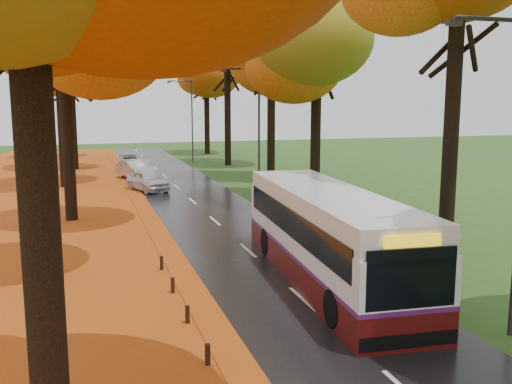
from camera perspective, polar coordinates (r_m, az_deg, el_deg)
name	(u,v)px	position (r m, az deg, el deg)	size (l,w,h in m)	color
road	(211,217)	(29.79, -4.57, -2.54)	(6.50, 90.00, 0.04)	black
centre_line	(211,217)	(29.78, -4.57, -2.49)	(0.12, 90.00, 0.01)	silver
leaf_verge	(25,229)	(29.26, -22.08, -3.42)	(12.00, 90.00, 0.02)	#8B370C
leaf_drift	(151,220)	(29.30, -10.41, -2.81)	(0.90, 90.00, 0.01)	#CA5314
trees_left	(56,28)	(30.78, -19.35, 15.17)	(9.20, 74.00, 13.88)	black
trees_right	(326,35)	(33.45, 7.03, 15.35)	(9.30, 74.20, 13.96)	black
streetlamp_mid	(255,122)	(35.04, -0.10, 6.98)	(2.45, 0.18, 8.00)	#333538
streetlamp_far	(189,114)	(56.44, -6.67, 7.73)	(2.45, 0.18, 8.00)	#333538
bus	(327,234)	(19.18, 7.16, -4.17)	(3.48, 11.75, 3.05)	#450B0A
car_white	(148,180)	(38.89, -10.78, 1.14)	(1.63, 4.05, 1.38)	silver
car_silver	(136,169)	(44.88, -11.93, 2.22)	(1.58, 4.53, 1.49)	#9C9EA4
car_dark	(131,164)	(50.32, -12.41, 2.77)	(1.68, 4.14, 1.20)	black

